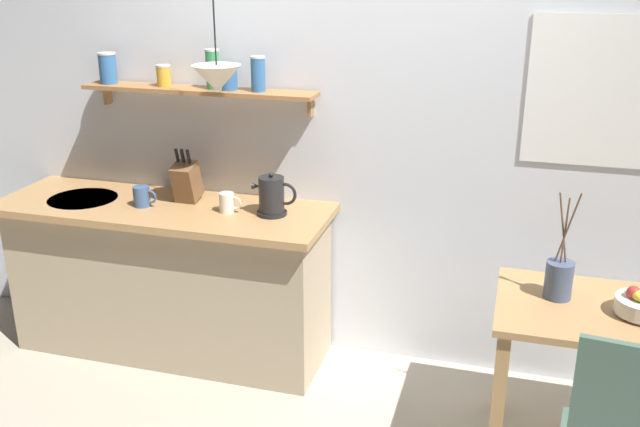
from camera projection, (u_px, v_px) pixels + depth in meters
ground_plane at (325, 407)px, 3.61m from camera, size 14.00×14.00×0.00m
back_wall at (398, 121)px, 3.68m from camera, size 6.80×0.11×2.70m
kitchen_counter at (170, 278)px, 4.00m from camera, size 1.83×0.63×0.89m
wall_shelf at (194, 81)px, 3.75m from camera, size 1.30×0.20×0.34m
dining_table at (596, 338)px, 3.06m from camera, size 0.86×0.64×0.75m
twig_vase at (559, 279)px, 3.08m from camera, size 0.12×0.12×0.49m
electric_kettle at (272, 196)px, 3.66m from camera, size 0.24×0.16×0.23m
knife_block at (186, 181)px, 3.84m from camera, size 0.12×0.17×0.30m
coffee_mug_by_sink at (142, 196)px, 3.80m from camera, size 0.13×0.09×0.11m
coffee_mug_spare at (227, 203)px, 3.71m from camera, size 0.12×0.08×0.10m
pendant_lamp at (217, 78)px, 3.44m from camera, size 0.24×0.24×0.62m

